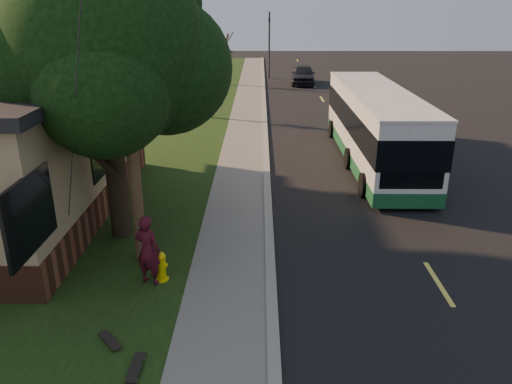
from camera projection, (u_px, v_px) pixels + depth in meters
ground at (271, 283)px, 11.92m from camera, size 120.00×120.00×0.00m
road at (360, 159)px, 21.23m from camera, size 8.00×80.00×0.01m
curb at (266, 158)px, 21.24m from camera, size 0.25×80.00×0.12m
sidewalk at (243, 158)px, 21.25m from camera, size 2.00×80.00×0.08m
grass_verge at (161, 158)px, 21.28m from camera, size 5.00×80.00×0.07m
fire_hydrant at (161, 266)px, 11.78m from camera, size 0.32×0.32×0.74m
utility_pole at (125, 80)px, 11.22m from camera, size 2.86×3.21×9.07m
leafy_tree at (106, 49)px, 12.58m from camera, size 6.30×6.00×7.80m
bare_tree_near at (203, 80)px, 27.99m from camera, size 1.38×1.21×4.31m
bare_tree_far at (225, 60)px, 39.24m from camera, size 1.38×1.21×4.03m
traffic_signal at (269, 41)px, 42.54m from camera, size 0.18×0.22×5.50m
transit_bus at (375, 124)px, 20.36m from camera, size 2.54×11.02×2.98m
skateboarder at (148, 250)px, 11.50m from camera, size 0.73×0.60×1.72m
skateboard_main at (136, 367)px, 8.98m from camera, size 0.21×0.81×0.08m
skateboard_spare at (110, 340)px, 9.71m from camera, size 0.61×0.67×0.07m
dumpster at (23, 171)px, 17.45m from camera, size 1.83×1.60×1.37m
distant_car at (303, 74)px, 40.33m from camera, size 2.14×4.62×1.53m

